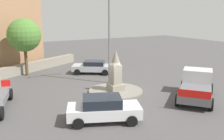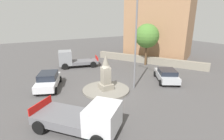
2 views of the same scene
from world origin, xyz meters
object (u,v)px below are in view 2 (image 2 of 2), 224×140
Objects in this scene: car_silver_approaching at (167,75)px; tree_near_wall at (147,36)px; truck_white_passing at (85,118)px; corner_building at (160,23)px; streetlamp at (136,33)px; monument at (106,74)px; car_white_waiting at (48,80)px; truck_grey_far_side at (72,59)px.

car_silver_approaching is 7.65m from tree_near_wall.
truck_white_passing reaches higher than car_silver_approaching.
car_silver_approaching is 13.69m from corner_building.
streetlamp is 6.23m from car_silver_approaching.
streetlamp is 9.17m from tree_near_wall.
corner_building is (13.29, -19.25, 4.81)m from truck_white_passing.
monument is 7.00m from car_silver_approaching.
monument is 4.63m from streetlamp.
truck_white_passing is 17.09m from tree_near_wall.
car_silver_approaching is 12.25m from car_white_waiting.
streetlamp reaches higher than truck_grey_far_side.
car_silver_approaching is 0.83× the size of truck_white_passing.
corner_building is (5.07, -19.71, 4.94)m from car_white_waiting.
car_white_waiting is 20.95m from corner_building.
streetlamp reaches higher than car_white_waiting.
tree_near_wall is (-3.29, 5.77, -1.59)m from corner_building.
tree_near_wall is (1.78, -13.94, 3.35)m from car_white_waiting.
tree_near_wall reaches higher than truck_grey_far_side.
streetlamp is 1.60× the size of truck_grey_far_side.
corner_building reaches higher than streetlamp.
streetlamp is at bearing -120.89° from car_white_waiting.
monument reaches higher than car_white_waiting.
truck_grey_far_side is (10.37, 2.74, -4.26)m from streetlamp.
car_white_waiting is (3.44, 4.52, -0.86)m from monument.
tree_near_wall reaches higher than car_white_waiting.
car_white_waiting is 0.84× the size of truck_grey_far_side.
truck_white_passing is 0.93× the size of tree_near_wall.
tree_near_wall is at bearing -22.06° from car_silver_approaching.
car_white_waiting is 0.41× the size of corner_building.
car_white_waiting is 0.80× the size of tree_near_wall.
streetlamp is 1.64× the size of truck_white_passing.
car_silver_approaching is at bearing -99.27° from monument.
monument is at bearing -179.57° from truck_grey_far_side.
corner_building is (-1.00, -15.26, 4.66)m from truck_grey_far_side.
car_silver_approaching is at bearing -111.85° from car_white_waiting.
truck_white_passing is (-4.78, 4.06, -0.73)m from monument.
monument is 9.53m from truck_grey_far_side.
streetlamp is at bearing -165.19° from truck_grey_far_side.
streetlamp is 11.54m from truck_grey_far_side.
tree_near_wall reaches higher than car_silver_approaching.
truck_grey_far_side is at bearing 86.27° from corner_building.
corner_building is at bearing -93.73° from truck_grey_far_side.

